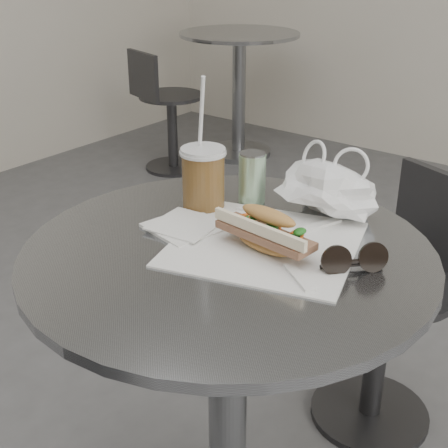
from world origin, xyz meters
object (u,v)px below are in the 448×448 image
Objects in this scene: banh_mi at (266,231)px; sunglasses at (354,261)px; bg_chair at (166,118)px; chair_far at (391,318)px; bg_table at (239,80)px; drink_can at (252,178)px; iced_coffee at (203,177)px; cafe_table at (228,369)px.

banh_mi reaches higher than sunglasses.
chair_far is at bearing -15.33° from bg_chair.
drink_can reaches higher than bg_table.
drink_can reaches higher than chair_far.
sunglasses is at bearing -24.39° from drink_can.
iced_coffee reaches higher than drink_can.
sunglasses is 0.94× the size of drink_can.
drink_can is (-0.31, 0.14, 0.03)m from sunglasses.
chair_far is at bearing 62.56° from drink_can.
iced_coffee reaches higher than bg_chair.
bg_table is 2.52m from drink_can.
bg_table is at bearing 133.24° from banh_mi.
banh_mi is (1.66, -2.17, 0.32)m from bg_table.
bg_table is 0.53m from bg_chair.
chair_far is (0.11, 0.59, -0.15)m from cafe_table.
banh_mi is (1.82, -1.69, 0.47)m from bg_chair.
bg_chair is 6.29× the size of drink_can.
chair_far reaches higher than bg_chair.
banh_mi is at bearing -48.29° from drink_can.
sunglasses is (0.16, 0.03, -0.02)m from banh_mi.
iced_coffee is at bearing 142.48° from cafe_table.
drink_can is at bearing -26.41° from bg_chair.
chair_far is 2.88× the size of banh_mi.
sunglasses reaches higher than bg_table.
iced_coffee is 2.71× the size of sunglasses.
cafe_table is 0.32m from banh_mi.
drink_can reaches higher than banh_mi.
chair_far is 0.73m from banh_mi.
chair_far is 0.64m from drink_can.
cafe_table is 2.72m from bg_table.
chair_far is 6.91× the size of sunglasses.
drink_can is (-0.20, -0.38, 0.48)m from chair_far.
banh_mi is (-0.04, -0.56, 0.46)m from chair_far.
drink_can is (0.06, 0.09, -0.01)m from iced_coffee.
cafe_table is 2.47m from bg_chair.
bg_table is 2.75m from banh_mi.
cafe_table is at bearing -53.97° from bg_table.
bg_chair is 2.48× the size of iced_coffee.
cafe_table is 0.39m from iced_coffee.
chair_far is at bearing 91.21° from banh_mi.
banh_mi is 0.16m from sunglasses.
cafe_table is 1.03× the size of bg_table.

